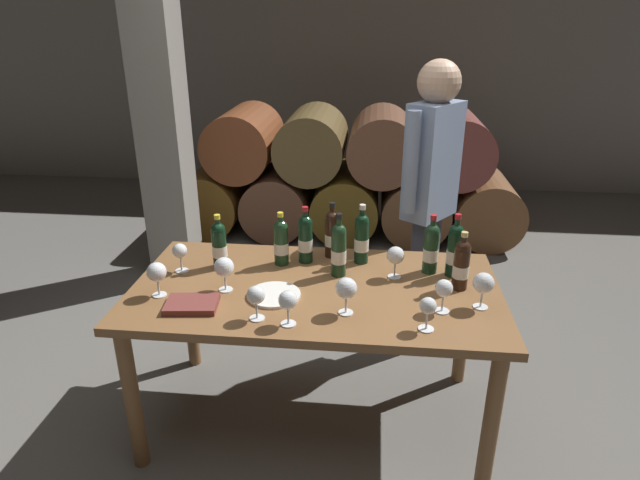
{
  "coord_description": "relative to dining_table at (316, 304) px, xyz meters",
  "views": [
    {
      "loc": [
        0.25,
        -2.19,
        1.93
      ],
      "look_at": [
        0.0,
        0.2,
        0.91
      ],
      "focal_mm": 30.14,
      "sensor_mm": 36.0,
      "label": 1
    }
  ],
  "objects": [
    {
      "name": "dining_table",
      "position": [
        0.0,
        0.0,
        0.0
      ],
      "size": [
        1.7,
        0.9,
        0.76
      ],
      "color": "brown",
      "rests_on": "ground_plane"
    },
    {
      "name": "wine_bottle_5",
      "position": [
        0.64,
        0.19,
        0.23
      ],
      "size": [
        0.07,
        0.07,
        0.31
      ],
      "color": "black",
      "rests_on": "dining_table"
    },
    {
      "name": "sommelier_presenting",
      "position": [
        0.57,
        0.75,
        0.37
      ],
      "size": [
        0.34,
        0.41,
        1.72
      ],
      "color": "#383842",
      "rests_on": "ground_plane"
    },
    {
      "name": "wine_bottle_1",
      "position": [
        -0.08,
        0.27,
        0.22
      ],
      "size": [
        0.07,
        0.07,
        0.29
      ],
      "color": "black",
      "rests_on": "dining_table"
    },
    {
      "name": "wine_glass_7",
      "position": [
        0.15,
        -0.22,
        0.21
      ],
      "size": [
        0.09,
        0.09,
        0.16
      ],
      "color": "white",
      "rests_on": "dining_table"
    },
    {
      "name": "wine_glass_6",
      "position": [
        0.73,
        -0.12,
        0.21
      ],
      "size": [
        0.09,
        0.09,
        0.16
      ],
      "color": "white",
      "rests_on": "dining_table"
    },
    {
      "name": "ground_plane",
      "position": [
        0.0,
        0.0,
        -0.67
      ],
      "size": [
        14.0,
        14.0,
        0.0
      ],
      "primitive_type": "plane",
      "color": "#66635E"
    },
    {
      "name": "wine_bottle_2",
      "position": [
        0.05,
        0.35,
        0.22
      ],
      "size": [
        0.07,
        0.07,
        0.29
      ],
      "color": "black",
      "rests_on": "dining_table"
    },
    {
      "name": "wine_bottle_0",
      "position": [
        -0.2,
        0.23,
        0.21
      ],
      "size": [
        0.07,
        0.07,
        0.27
      ],
      "color": "#19381E",
      "rests_on": "dining_table"
    },
    {
      "name": "wine_glass_5",
      "position": [
        -0.21,
        -0.31,
        0.2
      ],
      "size": [
        0.08,
        0.08,
        0.15
      ],
      "color": "white",
      "rests_on": "dining_table"
    },
    {
      "name": "wine_glass_2",
      "position": [
        0.48,
        -0.32,
        0.19
      ],
      "size": [
        0.07,
        0.07,
        0.14
      ],
      "color": "white",
      "rests_on": "dining_table"
    },
    {
      "name": "barrel_stack",
      "position": [
        0.0,
        2.6,
        -0.13
      ],
      "size": [
        3.12,
        0.9,
        1.15
      ],
      "color": "brown",
      "rests_on": "ground_plane"
    },
    {
      "name": "serving_plate",
      "position": [
        -0.18,
        -0.11,
        0.1
      ],
      "size": [
        0.24,
        0.24,
        0.01
      ],
      "primitive_type": "cylinder",
      "color": "white",
      "rests_on": "dining_table"
    },
    {
      "name": "stone_pillar",
      "position": [
        -1.3,
        1.6,
        0.63
      ],
      "size": [
        0.32,
        0.32,
        2.6
      ],
      "primitive_type": "cube",
      "color": "gray",
      "rests_on": "ground_plane"
    },
    {
      "name": "wine_glass_8",
      "position": [
        -0.41,
        -0.08,
        0.21
      ],
      "size": [
        0.09,
        0.09,
        0.16
      ],
      "color": "white",
      "rests_on": "dining_table"
    },
    {
      "name": "wine_glass_9",
      "position": [
        0.56,
        -0.17,
        0.2
      ],
      "size": [
        0.07,
        0.07,
        0.15
      ],
      "color": "white",
      "rests_on": "dining_table"
    },
    {
      "name": "wine_glass_0",
      "position": [
        0.37,
        0.13,
        0.2
      ],
      "size": [
        0.08,
        0.08,
        0.16
      ],
      "color": "white",
      "rests_on": "dining_table"
    },
    {
      "name": "cellar_back_wall",
      "position": [
        0.0,
        4.2,
        0.73
      ],
      "size": [
        10.0,
        0.24,
        2.8
      ],
      "primitive_type": "cube",
      "color": "gray",
      "rests_on": "ground_plane"
    },
    {
      "name": "wine_bottle_6",
      "position": [
        0.66,
        0.05,
        0.21
      ],
      "size": [
        0.07,
        0.07,
        0.28
      ],
      "color": "black",
      "rests_on": "dining_table"
    },
    {
      "name": "wine_glass_1",
      "position": [
        -0.69,
        -0.16,
        0.2
      ],
      "size": [
        0.09,
        0.09,
        0.16
      ],
      "color": "white",
      "rests_on": "dining_table"
    },
    {
      "name": "tasting_notebook",
      "position": [
        -0.51,
        -0.24,
        0.11
      ],
      "size": [
        0.24,
        0.18,
        0.03
      ],
      "primitive_type": "cube",
      "rotation": [
        0.0,
        0.0,
        0.11
      ],
      "color": "brown",
      "rests_on": "dining_table"
    },
    {
      "name": "wine_bottle_3",
      "position": [
        0.54,
        0.21,
        0.22
      ],
      "size": [
        0.07,
        0.07,
        0.3
      ],
      "color": "#19381E",
      "rests_on": "dining_table"
    },
    {
      "name": "wine_bottle_4",
      "position": [
        0.1,
        0.13,
        0.23
      ],
      "size": [
        0.07,
        0.07,
        0.32
      ],
      "color": "#19381E",
      "rests_on": "dining_table"
    },
    {
      "name": "wine_glass_4",
      "position": [
        -0.67,
        0.09,
        0.19
      ],
      "size": [
        0.07,
        0.07,
        0.15
      ],
      "color": "white",
      "rests_on": "dining_table"
    },
    {
      "name": "wine_bottle_7",
      "position": [
        0.2,
        0.29,
        0.22
      ],
      "size": [
        0.07,
        0.07,
        0.31
      ],
      "color": "black",
      "rests_on": "dining_table"
    },
    {
      "name": "wine_bottle_8",
      "position": [
        -0.49,
        0.16,
        0.21
      ],
      "size": [
        0.07,
        0.07,
        0.28
      ],
      "color": "black",
      "rests_on": "dining_table"
    },
    {
      "name": "wine_glass_3",
      "position": [
        -0.07,
        -0.34,
        0.2
      ],
      "size": [
        0.08,
        0.08,
        0.15
      ],
      "color": "white",
      "rests_on": "dining_table"
    }
  ]
}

